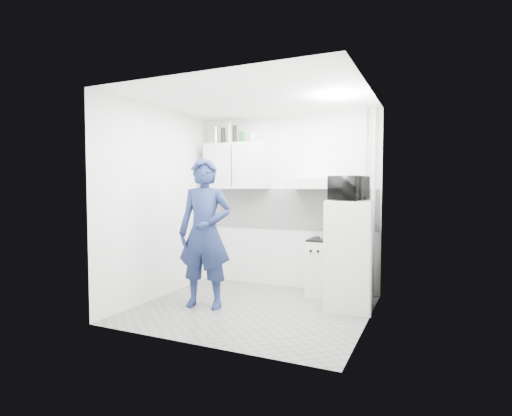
% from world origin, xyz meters
% --- Properties ---
extents(floor, '(2.80, 2.80, 0.00)m').
position_xyz_m(floor, '(0.00, 0.00, 0.00)').
color(floor, '#575753').
rests_on(floor, ground).
extents(ceiling, '(2.80, 2.80, 0.00)m').
position_xyz_m(ceiling, '(0.00, 0.00, 2.60)').
color(ceiling, white).
rests_on(ceiling, wall_back).
extents(wall_back, '(2.80, 0.00, 2.80)m').
position_xyz_m(wall_back, '(0.00, 1.25, 1.30)').
color(wall_back, silver).
rests_on(wall_back, floor).
extents(wall_left, '(0.00, 2.60, 2.60)m').
position_xyz_m(wall_left, '(-1.40, 0.00, 1.30)').
color(wall_left, silver).
rests_on(wall_left, floor).
extents(wall_right, '(0.00, 2.60, 2.60)m').
position_xyz_m(wall_right, '(1.40, 0.00, 1.30)').
color(wall_right, silver).
rests_on(wall_right, floor).
extents(person, '(0.77, 0.58, 1.89)m').
position_xyz_m(person, '(-0.58, -0.15, 0.94)').
color(person, '#18244A').
rests_on(person, floor).
extents(stove, '(0.48, 0.48, 0.77)m').
position_xyz_m(stove, '(0.69, 1.00, 0.39)').
color(stove, silver).
rests_on(stove, floor).
extents(fridge, '(0.64, 0.64, 1.36)m').
position_xyz_m(fridge, '(1.10, 0.50, 0.68)').
color(fridge, silver).
rests_on(fridge, floor).
extents(stove_top, '(0.46, 0.46, 0.03)m').
position_xyz_m(stove_top, '(0.69, 1.00, 0.79)').
color(stove_top, black).
rests_on(stove_top, stove).
extents(saucepan, '(0.19, 0.19, 0.11)m').
position_xyz_m(saucepan, '(0.69, 1.04, 0.85)').
color(saucepan, silver).
rests_on(saucepan, stove_top).
extents(microwave, '(0.58, 0.43, 0.30)m').
position_xyz_m(microwave, '(1.10, 0.50, 1.51)').
color(microwave, black).
rests_on(microwave, fridge).
extents(bottle_a, '(0.06, 0.06, 0.28)m').
position_xyz_m(bottle_a, '(-1.12, 1.07, 2.34)').
color(bottle_a, silver).
rests_on(bottle_a, upper_cabinet).
extents(bottle_b, '(0.07, 0.07, 0.25)m').
position_xyz_m(bottle_b, '(-0.99, 1.07, 2.33)').
color(bottle_b, black).
rests_on(bottle_b, upper_cabinet).
extents(bottle_c, '(0.08, 0.08, 0.32)m').
position_xyz_m(bottle_c, '(-0.87, 1.07, 2.36)').
color(bottle_c, '#B2B7BC').
rests_on(bottle_c, upper_cabinet).
extents(bottle_d, '(0.06, 0.06, 0.27)m').
position_xyz_m(bottle_d, '(-0.79, 1.07, 2.34)').
color(bottle_d, black).
rests_on(bottle_d, upper_cabinet).
extents(canister_a, '(0.07, 0.07, 0.17)m').
position_xyz_m(canister_a, '(-0.66, 1.07, 2.29)').
color(canister_a, '#144C1E').
rests_on(canister_a, upper_cabinet).
extents(canister_b, '(0.09, 0.09, 0.16)m').
position_xyz_m(canister_b, '(-0.47, 1.07, 2.28)').
color(canister_b, '#B2B7BC').
rests_on(canister_b, upper_cabinet).
extents(upper_cabinet, '(1.00, 0.35, 0.70)m').
position_xyz_m(upper_cabinet, '(-0.75, 1.07, 1.85)').
color(upper_cabinet, silver).
rests_on(upper_cabinet, wall_back).
extents(range_hood, '(0.60, 0.50, 0.14)m').
position_xyz_m(range_hood, '(0.45, 1.00, 1.57)').
color(range_hood, silver).
rests_on(range_hood, wall_back).
extents(backsplash, '(2.74, 0.03, 0.60)m').
position_xyz_m(backsplash, '(0.00, 1.24, 1.20)').
color(backsplash, white).
rests_on(backsplash, wall_back).
extents(pipe_a, '(0.05, 0.05, 2.60)m').
position_xyz_m(pipe_a, '(1.30, 1.17, 1.30)').
color(pipe_a, silver).
rests_on(pipe_a, floor).
extents(pipe_b, '(0.04, 0.04, 2.60)m').
position_xyz_m(pipe_b, '(1.18, 1.17, 1.30)').
color(pipe_b, silver).
rests_on(pipe_b, floor).
extents(ceiling_spot_fixture, '(0.10, 0.10, 0.02)m').
position_xyz_m(ceiling_spot_fixture, '(1.00, 0.20, 2.57)').
color(ceiling_spot_fixture, white).
rests_on(ceiling_spot_fixture, ceiling).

